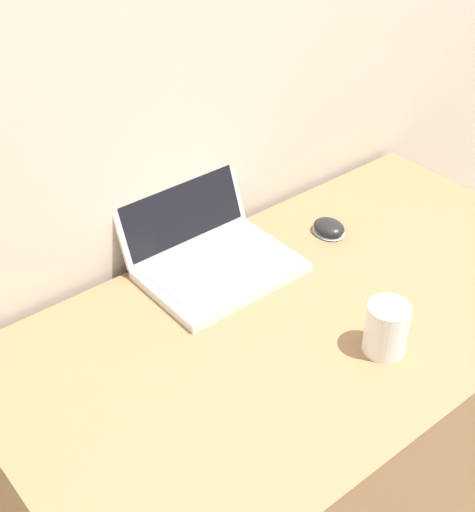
{
  "coord_description": "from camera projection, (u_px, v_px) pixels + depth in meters",
  "views": [
    {
      "loc": [
        -0.82,
        -0.42,
        1.72
      ],
      "look_at": [
        -0.07,
        0.5,
        0.86
      ],
      "focal_mm": 50.0,
      "sensor_mm": 36.0,
      "label": 1
    }
  ],
  "objects": [
    {
      "name": "desk",
      "position": [
        301.0,
        435.0,
        1.69
      ],
      "size": [
        1.31,
        0.7,
        0.77
      ],
      "color": "#936D47",
      "rests_on": "ground_plane"
    },
    {
      "name": "wall_back",
      "position": [
        189.0,
        31.0,
        1.42
      ],
      "size": [
        7.0,
        0.04,
        2.5
      ],
      "color": "beige",
      "rests_on": "ground_plane"
    },
    {
      "name": "laptop",
      "position": [
        205.0,
        244.0,
        1.56
      ],
      "size": [
        0.33,
        0.31,
        0.23
      ],
      "color": "silver",
      "rests_on": "desk"
    },
    {
      "name": "computer_mouse",
      "position": [
        329.0,
        228.0,
        1.68
      ],
      "size": [
        0.07,
        0.08,
        0.03
      ],
      "color": "#B2B2B7",
      "rests_on": "desk"
    },
    {
      "name": "drink_cup",
      "position": [
        386.0,
        328.0,
        1.33
      ],
      "size": [
        0.08,
        0.08,
        0.11
      ],
      "color": "white",
      "rests_on": "desk"
    }
  ]
}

